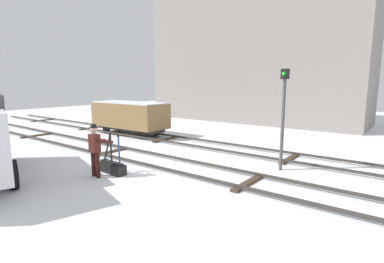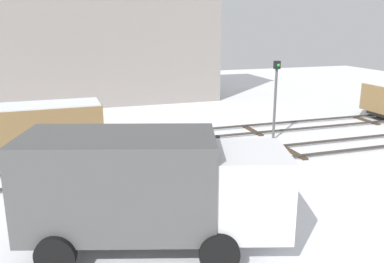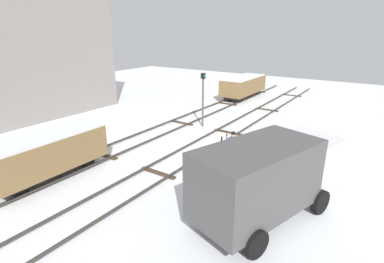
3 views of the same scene
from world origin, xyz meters
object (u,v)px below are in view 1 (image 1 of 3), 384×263
object	(u,v)px
rail_worker	(95,147)
freight_car_near_switch	(130,116)
signal_post	(283,109)
switch_lever_frame	(112,166)

from	to	relation	value
rail_worker	freight_car_near_switch	distance (m)	8.37
rail_worker	signal_post	xyz separation A→B (m)	(4.72, 4.61, 1.22)
freight_car_near_switch	switch_lever_frame	bearing A→B (deg)	-46.44
signal_post	freight_car_near_switch	bearing A→B (deg)	170.75
signal_post	switch_lever_frame	bearing A→B (deg)	-139.18
switch_lever_frame	freight_car_near_switch	distance (m)	8.04
rail_worker	freight_car_near_switch	size ratio (longest dim) A/B	0.37
signal_post	freight_car_near_switch	xyz separation A→B (m)	(-10.26, 1.67, -1.08)
switch_lever_frame	freight_car_near_switch	bearing A→B (deg)	137.42
switch_lever_frame	signal_post	world-z (taller)	signal_post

